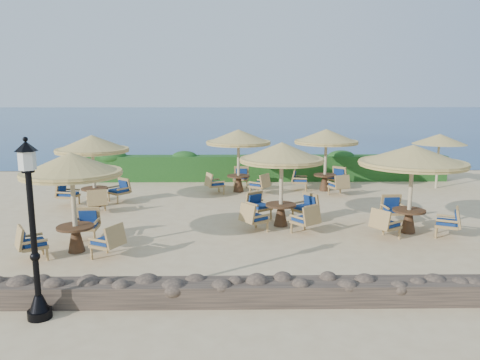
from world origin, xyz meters
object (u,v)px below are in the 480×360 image
Objects in this scene: extra_parasol at (440,139)px; cafe_set_2 at (412,168)px; cafe_set_3 at (93,156)px; cafe_set_5 at (326,147)px; lamp_post at (34,238)px; cafe_set_1 at (281,170)px; cafe_set_0 at (72,183)px; cafe_set_4 at (238,147)px.

cafe_set_2 is (-3.73, -6.67, -0.19)m from extra_parasol.
cafe_set_3 and cafe_set_5 have the same top height.
lamp_post reaches higher than cafe_set_5.
cafe_set_1 is (-7.49, -5.89, -0.39)m from extra_parasol.
cafe_set_0 and cafe_set_2 have the same top height.
lamp_post reaches higher than cafe_set_3.
cafe_set_4 is at bearing -177.51° from cafe_set_5.
cafe_set_2 is at bearing -119.17° from extra_parasol.
cafe_set_3 is at bearing 100.77° from cafe_set_0.
cafe_set_2 is at bearing -77.99° from cafe_set_5.
cafe_set_5 reaches higher than extra_parasol.
cafe_set_2 is 6.34m from cafe_set_5.
cafe_set_3 is 5.93m from cafe_set_4.
cafe_set_1 is (5.65, 2.39, -0.08)m from cafe_set_0.
cafe_set_2 and cafe_set_4 have the same top height.
lamp_post reaches higher than cafe_set_2.
lamp_post is at bearing -136.40° from extra_parasol.
lamp_post is 13.79m from cafe_set_5.
cafe_set_0 is at bearing -79.23° from cafe_set_3.
cafe_set_2 is at bearing -11.82° from cafe_set_1.
lamp_post is 7.97m from cafe_set_1.
lamp_post is 1.06× the size of cafe_set_2.
cafe_set_4 is (4.37, 7.65, 0.04)m from cafe_set_0.
cafe_set_0 reaches higher than extra_parasol.
lamp_post is at bearing -81.84° from cafe_set_0.
cafe_set_2 is 1.12× the size of cafe_set_4.
cafe_set_5 is (-5.04, -0.47, -0.28)m from extra_parasol.
cafe_set_1 is at bearing 50.10° from lamp_post.
cafe_set_0 is 11.24m from cafe_set_5.
cafe_set_5 is at bearing -174.65° from extra_parasol.
cafe_set_1 is at bearing -76.39° from cafe_set_4.
cafe_set_2 is at bearing -50.18° from cafe_set_4.
cafe_set_2 is at bearing -18.37° from cafe_set_3.
cafe_set_4 reaches higher than extra_parasol.
cafe_set_2 is at bearing 9.69° from cafe_set_0.
cafe_set_1 is 3.85m from cafe_set_2.
cafe_set_0 is 8.81m from cafe_set_4.
cafe_set_2 is 10.93m from cafe_set_3.
cafe_set_1 is 0.95× the size of cafe_set_4.
cafe_set_1 and cafe_set_5 have the same top height.
cafe_set_2 reaches higher than extra_parasol.
extra_parasol is at bearing 5.35° from cafe_set_5.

